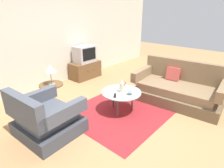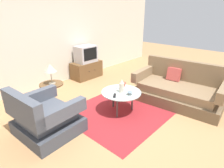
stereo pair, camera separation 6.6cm
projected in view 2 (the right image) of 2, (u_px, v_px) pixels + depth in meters
name	position (u px, v px, depth m)	size (l,w,h in m)	color
ground_plane	(120.00, 116.00, 3.77)	(16.00, 16.00, 0.00)	#AD7F51
back_wall	(46.00, 36.00, 4.88)	(9.00, 0.12, 2.70)	beige
area_rug	(121.00, 111.00, 3.94)	(2.07, 1.81, 0.00)	maroon
armchair	(45.00, 119.00, 3.13)	(0.99, 1.02, 0.85)	#3E424B
couch	(178.00, 90.00, 4.24)	(1.13, 1.97, 0.90)	brown
coffee_table	(121.00, 93.00, 3.78)	(0.81, 0.81, 0.45)	#B2C6C1
side_table	(52.00, 91.00, 3.84)	(0.48, 0.48, 0.60)	brown
tv_stand	(87.00, 70.00, 5.77)	(0.92, 0.51, 0.51)	brown
television	(86.00, 54.00, 5.58)	(0.61, 0.43, 0.49)	#B7B7BC
table_lamp	(50.00, 69.00, 3.64)	(0.24, 0.24, 0.41)	#9E937A
vase	(122.00, 86.00, 3.71)	(0.10, 0.10, 0.28)	beige
mug	(123.00, 84.00, 4.03)	(0.13, 0.08, 0.09)	#B74C3D
bowl	(130.00, 93.00, 3.63)	(0.12, 0.12, 0.06)	slate
tv_remote_dark	(115.00, 95.00, 3.58)	(0.16, 0.14, 0.02)	black
tv_remote_silver	(118.00, 88.00, 3.93)	(0.13, 0.17, 0.02)	#B2B2B7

